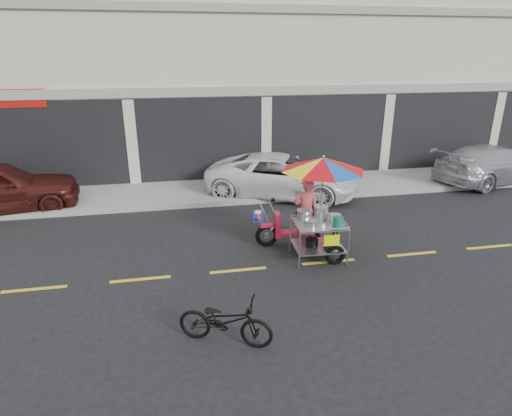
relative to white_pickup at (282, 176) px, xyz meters
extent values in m
plane|color=black|center=(-0.12, -4.67, -0.65)|extent=(90.00, 90.00, 0.00)
cube|color=gray|center=(-0.12, 0.83, -0.58)|extent=(45.00, 3.00, 0.15)
cube|color=beige|center=(-0.12, 5.83, 3.35)|extent=(36.00, 8.00, 8.00)
cube|color=black|center=(-0.12, 1.80, 0.80)|extent=(35.28, 0.06, 2.90)
cube|color=gray|center=(-0.12, 1.78, 2.45)|extent=(36.00, 0.12, 0.30)
cube|color=gray|center=(-0.12, 1.78, 4.95)|extent=(36.00, 0.12, 0.25)
cube|color=gold|center=(-0.12, -4.67, -0.65)|extent=(42.00, 0.10, 0.01)
imported|color=white|center=(0.00, 0.00, 0.00)|extent=(5.17, 3.85, 1.30)
imported|color=#B8BAC2|center=(7.57, 0.03, 0.00)|extent=(4.84, 2.93, 1.31)
imported|color=black|center=(-2.67, -6.98, -0.25)|extent=(1.61, 1.11, 0.80)
torus|color=black|center=(-1.27, -3.62, -0.38)|extent=(0.56, 0.13, 0.55)
torus|color=black|center=(0.18, -3.69, -0.38)|extent=(0.56, 0.13, 0.55)
cylinder|color=#9EA0A5|center=(-1.27, -3.62, -0.38)|extent=(0.14, 0.06, 0.14)
cylinder|color=#9EA0A5|center=(0.18, -3.69, -0.38)|extent=(0.14, 0.06, 0.14)
cube|color=red|center=(-1.27, -3.62, -0.12)|extent=(0.31, 0.13, 0.08)
cylinder|color=#9EA0A5|center=(-1.27, -3.62, 0.02)|extent=(0.35, 0.06, 0.78)
cube|color=red|center=(-1.03, -3.63, -0.12)|extent=(0.13, 0.33, 0.58)
cube|color=red|center=(-0.60, -3.65, -0.34)|extent=(0.79, 0.31, 0.08)
cube|color=red|center=(-0.16, -3.67, -0.12)|extent=(0.74, 0.28, 0.39)
cube|color=black|center=(-0.26, -3.67, 0.10)|extent=(0.64, 0.26, 0.10)
cylinder|color=#9EA0A5|center=(-1.16, -3.63, 0.31)|extent=(0.06, 0.53, 0.03)
sphere|color=black|center=(-1.09, -3.44, 0.43)|extent=(0.10, 0.10, 0.10)
cylinder|color=white|center=(-1.16, -3.63, -0.19)|extent=(0.12, 0.12, 0.05)
cube|color=navy|center=(-1.48, -3.61, 0.10)|extent=(0.26, 0.22, 0.19)
cylinder|color=white|center=(-1.48, -3.61, 0.22)|extent=(0.16, 0.16, 0.05)
cone|color=red|center=(-1.49, -3.78, 0.12)|extent=(0.18, 0.22, 0.17)
torus|color=black|center=(-0.02, -4.79, -0.44)|extent=(0.45, 0.12, 0.44)
cylinder|color=#9EA0A5|center=(-0.84, -4.85, -0.24)|extent=(0.04, 0.04, 0.82)
cylinder|color=#9EA0A5|center=(-0.80, -3.98, -0.24)|extent=(0.04, 0.04, 0.82)
cylinder|color=#9EA0A5|center=(0.22, -4.90, -0.24)|extent=(0.04, 0.04, 0.82)
cylinder|color=#9EA0A5|center=(0.26, -4.03, -0.24)|extent=(0.04, 0.04, 0.82)
cube|color=#9EA0A5|center=(-0.29, -4.44, -0.36)|extent=(1.10, 0.92, 0.03)
cube|color=#9EA0A5|center=(-0.29, -4.44, 0.17)|extent=(1.10, 0.92, 0.04)
cylinder|color=#9EA0A5|center=(-0.31, -4.88, 0.23)|extent=(1.06, 0.07, 0.02)
cylinder|color=#9EA0A5|center=(-0.27, -4.01, 0.23)|extent=(1.06, 0.07, 0.02)
cylinder|color=#9EA0A5|center=(-0.82, -4.42, 0.23)|extent=(0.06, 0.87, 0.02)
cylinder|color=#9EA0A5|center=(0.24, -4.47, 0.23)|extent=(0.06, 0.87, 0.02)
cylinder|color=#9EA0A5|center=(-0.27, -4.01, -0.36)|extent=(0.07, 0.73, 0.04)
cylinder|color=#9EA0A5|center=(-0.27, -4.01, 0.12)|extent=(0.07, 0.73, 0.04)
cube|color=#D6E503|center=(-0.17, -4.91, -0.02)|extent=(0.34, 0.04, 0.24)
cylinder|color=#B7B7BC|center=(-0.57, -4.24, 0.30)|extent=(0.33, 0.33, 0.23)
cylinder|color=#B7B7BC|center=(-0.19, -4.23, 0.34)|extent=(0.32, 0.32, 0.29)
cylinder|color=#B7B7BC|center=(0.08, -4.41, 0.26)|extent=(0.26, 0.26, 0.14)
cylinder|color=#B7B7BC|center=(-0.54, -4.60, 0.25)|extent=(0.31, 0.31, 0.13)
cylinder|color=#136654|center=(0.03, -4.70, 0.30)|extent=(0.22, 0.22, 0.21)
cylinder|color=black|center=(-0.44, -4.44, -0.26)|extent=(0.28, 0.28, 0.17)
cylinder|color=black|center=(-0.05, -4.45, -0.27)|extent=(0.24, 0.24, 0.15)
cylinder|color=#9EA0A5|center=(-0.24, -4.35, 0.89)|extent=(0.02, 0.02, 1.45)
sphere|color=#9EA0A5|center=(-0.24, -4.35, 1.64)|extent=(0.06, 0.06, 0.06)
imported|color=#C24D54|center=(-0.35, -3.67, 0.17)|extent=(0.62, 0.42, 1.64)
camera|label=1|loc=(-3.27, -12.59, 3.69)|focal=30.00mm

